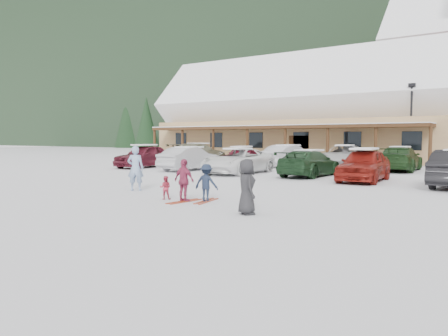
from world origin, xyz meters
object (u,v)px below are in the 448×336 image
Objects in this scene: parked_car_3 at (309,163)px; parked_car_8 at (241,156)px; parked_car_0 at (144,156)px; parked_car_10 at (344,156)px; child_magenta at (184,180)px; lamp_post at (411,119)px; parked_car_4 at (364,165)px; parked_car_9 at (288,156)px; parked_car_11 at (400,159)px; parked_car_2 at (238,161)px; day_lodge at (302,118)px; child_navy at (206,183)px; bystander_dark at (247,187)px; parked_car_7 at (198,153)px; adult_skier at (136,168)px; parked_car_1 at (190,159)px; toddler_red at (165,188)px.

parked_car_8 reaches higher than parked_car_3.
parked_car_10 is at bearing 32.65° from parked_car_0.
child_magenta is 18.29m from parked_car_10.
lamp_post is 6.95m from parked_car_10.
parked_car_3 is at bearing 159.74° from parked_car_4.
child_magenta is 0.30× the size of parked_car_0.
parked_car_11 is (7.36, 0.23, -0.02)m from parked_car_9.
parked_car_10 reaches higher than parked_car_2.
day_lodge reaches higher than child_navy.
lamp_post reaches higher than parked_car_9.
parked_car_4 is at bearing -115.06° from child_navy.
parked_car_0 is (-15.20, 11.60, 0.04)m from bystander_dark.
parked_car_4 is (3.14, -0.96, 0.08)m from parked_car_3.
lamp_post is at bearing 32.51° from parked_car_8.
parked_car_9 is 0.90× the size of parked_car_11.
parked_car_10 is at bearing -96.52° from child_navy.
parked_car_7 is 8.75m from parked_car_9.
child_navy is 16.54m from parked_car_0.
adult_skier is at bearing 73.35° from parked_car_3.
parked_car_0 is at bearing 20.14° from parked_car_11.
parked_car_9 is at bearing -116.51° from parked_car_1.
parked_car_11 is (11.23, 0.25, 0.05)m from parked_car_8.
parked_car_8 is at bearing -36.66° from parked_car_3.
day_lodge reaches higher than toddler_red.
parked_car_0 is 0.83× the size of parked_car_10.
bystander_dark is 0.36× the size of parked_car_8.
adult_skier is (-5.37, -22.71, -2.55)m from lamp_post.
toddler_red is 0.53× the size of bystander_dark.
parked_car_7 is (-5.13, 7.53, 0.06)m from parked_car_1.
parked_car_2 is at bearing -60.32° from parked_car_8.
parked_car_4 is at bearing -4.62° from parked_car_0.
parked_car_2 is at bearing -74.43° from child_navy.
parked_car_7 reaches higher than parked_car_4.
parked_car_11 is (-0.10, 18.09, 0.00)m from bystander_dark.
parked_car_3 is at bearing -1.03° from parked_car_0.
parked_car_10 is at bearing -17.89° from parked_car_11.
parked_car_4 reaches higher than parked_car_8.
parked_car_2 is 6.89m from parked_car_9.
parked_car_0 is 0.89× the size of parked_car_11.
parked_car_4 reaches higher than parked_car_1.
bystander_dark reaches higher than toddler_red.
adult_skier is 10.55m from parked_car_4.
parked_car_1 is 0.93× the size of parked_car_3.
day_lodge is 6.46× the size of parked_car_4.
child_navy is 13.31m from parked_car_1.
parked_car_8 is at bearing -1.86° from parked_car_11.
adult_skier is at bearing -56.13° from toddler_red.
parked_car_10 reaches higher than parked_car_9.
child_navy is at bearing -93.47° from lamp_post.
parked_car_0 reaches higher than child_navy.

